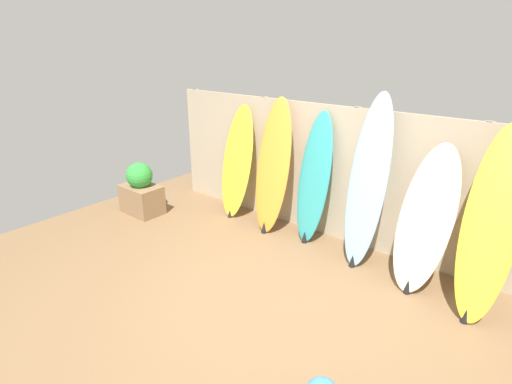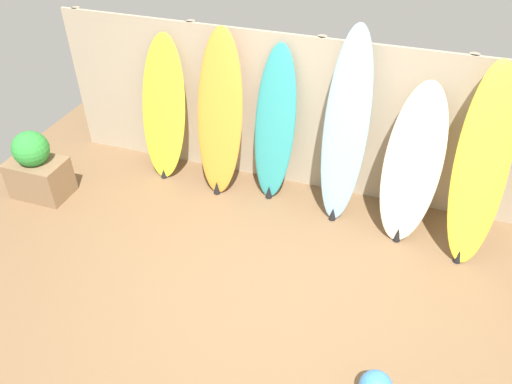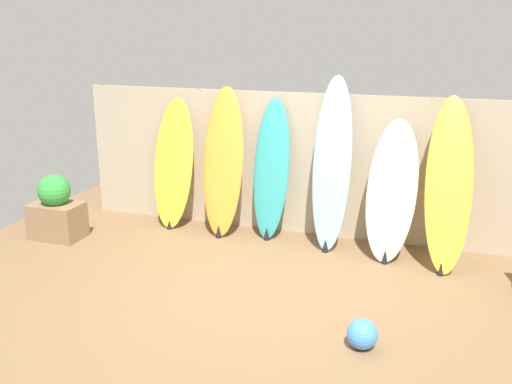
# 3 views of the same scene
# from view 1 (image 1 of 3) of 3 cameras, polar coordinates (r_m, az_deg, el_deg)

# --- Properties ---
(ground) EXTENTS (7.68, 7.68, 0.00)m
(ground) POSITION_cam_1_polar(r_m,az_deg,el_deg) (4.21, -0.62, -16.71)
(ground) COLOR brown
(fence_back) EXTENTS (6.08, 0.11, 1.80)m
(fence_back) POSITION_cam_1_polar(r_m,az_deg,el_deg) (5.31, 13.33, 2.04)
(fence_back) COLOR tan
(fence_back) RESTS_ON ground
(surfboard_yellow_0) EXTENTS (0.57, 0.45, 1.69)m
(surfboard_yellow_0) POSITION_cam_1_polar(r_m,az_deg,el_deg) (6.03, -2.73, 4.23)
(surfboard_yellow_0) COLOR yellow
(surfboard_yellow_0) RESTS_ON ground
(surfboard_orange_1) EXTENTS (0.54, 0.48, 1.87)m
(surfboard_orange_1) POSITION_cam_1_polar(r_m,az_deg,el_deg) (5.49, 2.43, 3.53)
(surfboard_orange_1) COLOR orange
(surfboard_orange_1) RESTS_ON ground
(surfboard_teal_2) EXTENTS (0.47, 0.43, 1.74)m
(surfboard_teal_2) POSITION_cam_1_polar(r_m,az_deg,el_deg) (5.28, 8.30, 1.82)
(surfboard_teal_2) COLOR teal
(surfboard_teal_2) RESTS_ON ground
(surfboard_skyblue_3) EXTENTS (0.47, 0.53, 2.05)m
(surfboard_skyblue_3) POSITION_cam_1_polar(r_m,az_deg,el_deg) (4.80, 15.67, 1.24)
(surfboard_skyblue_3) COLOR #8CB7D6
(surfboard_skyblue_3) RESTS_ON ground
(surfboard_cream_4) EXTENTS (0.60, 0.70, 1.58)m
(surfboard_cream_4) POSITION_cam_1_polar(r_m,az_deg,el_deg) (4.63, 23.08, -3.62)
(surfboard_cream_4) COLOR beige
(surfboard_cream_4) RESTS_ON ground
(surfboard_yellow_5) EXTENTS (0.57, 0.85, 1.86)m
(surfboard_yellow_5) POSITION_cam_1_polar(r_m,az_deg,el_deg) (4.42, 30.57, -4.04)
(surfboard_yellow_5) COLOR yellow
(surfboard_yellow_5) RESTS_ON ground
(planter_box) EXTENTS (0.64, 0.42, 0.82)m
(planter_box) POSITION_cam_1_polar(r_m,az_deg,el_deg) (6.46, -16.10, 0.12)
(planter_box) COLOR #846647
(planter_box) RESTS_ON ground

